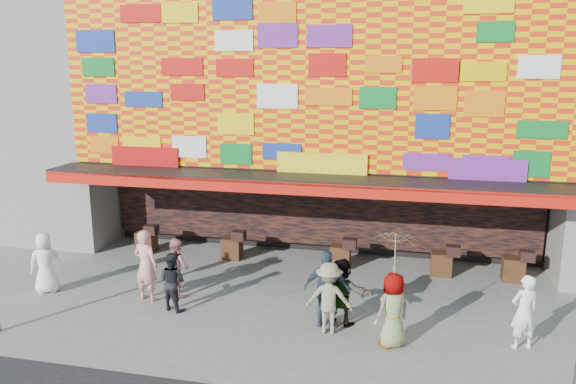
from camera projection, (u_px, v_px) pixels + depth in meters
name	position (u px, v px, depth m)	size (l,w,h in m)	color
ground	(271.00, 330.00, 13.17)	(90.00, 90.00, 0.00)	slate
shop_building	(329.00, 90.00, 19.79)	(15.20, 9.40, 10.00)	gray
neighbor_left	(6.00, 68.00, 22.32)	(11.00, 8.00, 12.00)	gray
ped_a	(45.00, 263.00, 15.23)	(0.82, 0.54, 1.69)	white
ped_b	(146.00, 265.00, 14.69)	(0.70, 0.46, 1.92)	pink
ped_c	(172.00, 281.00, 14.16)	(0.73, 0.57, 1.51)	black
ped_d	(329.00, 298.00, 12.91)	(1.09, 0.63, 1.69)	gray
ped_e	(327.00, 289.00, 13.17)	(1.10, 0.46, 1.87)	#2D3E50
ped_f	(341.00, 292.00, 13.34)	(1.52, 0.48, 1.64)	gray
ped_g	(393.00, 310.00, 12.26)	(0.83, 0.54, 1.69)	gray
ped_h	(524.00, 312.00, 12.17)	(0.62, 0.41, 1.69)	white
ped_i	(177.00, 267.00, 15.08)	(0.77, 0.60, 1.58)	tan
parasol	(395.00, 253.00, 11.98)	(1.30, 1.31, 1.87)	#D2B285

